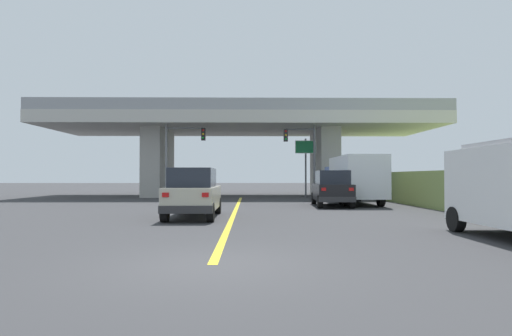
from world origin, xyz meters
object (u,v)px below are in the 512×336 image
at_px(suv_lead, 194,193).
at_px(box_truck, 354,179).
at_px(traffic_signal_nearside, 305,150).
at_px(suv_crossing, 332,188).
at_px(traffic_signal_farside, 179,148).
at_px(highway_sign, 306,154).

bearing_deg(suv_lead, box_truck, 45.21).
bearing_deg(traffic_signal_nearside, suv_crossing, -87.51).
height_order(box_truck, traffic_signal_farside, traffic_signal_farside).
bearing_deg(highway_sign, suv_crossing, -89.63).
relative_size(traffic_signal_nearside, highway_sign, 1.25).
distance_m(traffic_signal_nearside, traffic_signal_farside, 9.73).
distance_m(suv_lead, box_truck, 12.34).
xyz_separation_m(box_truck, traffic_signal_nearside, (-2.13, 6.94, 2.24)).
bearing_deg(suv_lead, highway_sign, 68.64).
relative_size(suv_crossing, box_truck, 0.64).
relative_size(suv_lead, highway_sign, 1.00).
height_order(suv_lead, traffic_signal_nearside, traffic_signal_nearside).
bearing_deg(traffic_signal_nearside, highway_sign, 80.34).
height_order(box_truck, traffic_signal_nearside, traffic_signal_nearside).
height_order(suv_lead, traffic_signal_farside, traffic_signal_farside).
relative_size(suv_lead, traffic_signal_nearside, 0.80).
bearing_deg(box_truck, suv_crossing, -131.33).
relative_size(box_truck, highway_sign, 1.57).
xyz_separation_m(suv_crossing, box_truck, (1.75, 1.99, 0.54)).
distance_m(suv_crossing, traffic_signal_farside, 13.80).
height_order(suv_crossing, traffic_signal_nearside, traffic_signal_nearside).
relative_size(suv_lead, traffic_signal_farside, 0.80).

